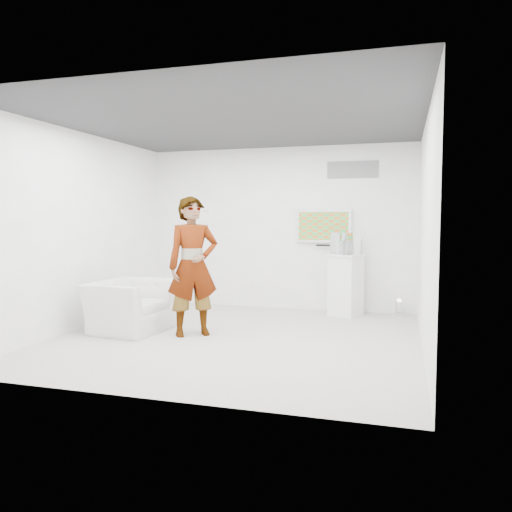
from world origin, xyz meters
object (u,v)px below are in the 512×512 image
armchair (129,306)px  pedestal (346,285)px  person (193,266)px  floor_uplight (399,308)px  tv (324,226)px

armchair → pedestal: 3.67m
person → armchair: bearing=144.8°
person → pedestal: size_ratio=1.87×
armchair → person: bearing=-83.8°
armchair → floor_uplight: armchair is taller
person → armchair: person is taller
tv → armchair: (-2.54, -2.47, -1.18)m
tv → person: 2.93m
armchair → pedestal: pedestal is taller
armchair → pedestal: bearing=-49.1°
floor_uplight → pedestal: bearing=-165.1°
person → pedestal: person is taller
person → floor_uplight: 3.79m
armchair → floor_uplight: bearing=-53.2°
tv → pedestal: tv is taller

